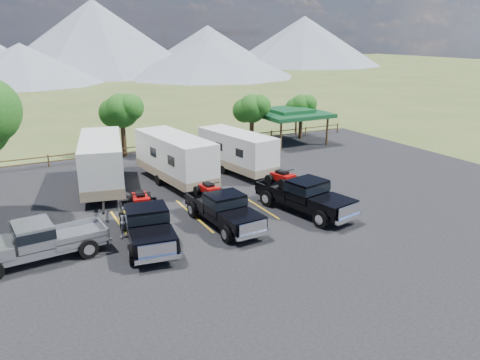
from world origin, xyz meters
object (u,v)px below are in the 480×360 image
trailer_left (102,163)px  trailer_right (237,152)px  pavilion (290,113)px  rig_center (223,208)px  pickup_silver (38,241)px  person_b (127,222)px  rig_left (146,222)px  trailer_center (175,159)px  person_a (157,227)px  rig_right (303,194)px

trailer_left → trailer_right: bearing=8.8°
pavilion → trailer_left: bearing=-162.0°
rig_center → pickup_silver: bearing=176.1°
rig_center → pickup_silver: rig_center is taller
person_b → rig_left: bearing=-68.7°
trailer_right → pickup_silver: bearing=-159.9°
trailer_center → pickup_silver: size_ratio=1.52×
trailer_center → person_a: trailer_center is taller
rig_center → rig_left: bearing=179.1°
rig_center → trailer_center: 8.06m
pickup_silver → person_a: bearing=76.9°
trailer_center → trailer_right: trailer_center is taller
rig_center → pickup_silver: size_ratio=0.98×
trailer_center → pickup_silver: bearing=-146.9°
trailer_center → pickup_silver: trailer_center is taller
rig_left → person_a: bearing=-41.4°
trailer_right → rig_center: bearing=-131.6°
rig_left → pavilion: bearing=47.9°
trailer_left → trailer_center: trailer_left is taller
trailer_center → person_a: (-4.15, -8.63, -0.86)m
rig_right → person_a: 8.78m
pavilion → rig_right: (-9.16, -15.35, -1.70)m
rig_right → pickup_silver: bearing=166.2°
rig_left → person_b: bearing=135.0°
trailer_center → rig_center: bearing=-98.9°
rig_center → person_b: bearing=167.7°
person_b → rig_right: bearing=-22.3°
trailer_center → person_b: (-5.25, -7.21, -0.90)m
rig_right → person_b: size_ratio=4.12×
rig_center → trailer_left: trailer_left is taller
trailer_center → rig_right: bearing=-68.0°
rig_center → trailer_center: (0.29, 8.02, 0.76)m
trailer_left → trailer_right: trailer_left is taller
rig_right → trailer_right: trailer_right is taller
trailer_center → rig_left: bearing=-125.8°
pavilion → pickup_silver: size_ratio=0.99×
trailer_right → person_b: trailer_right is taller
person_a → rig_center: bearing=144.8°
rig_left → trailer_center: size_ratio=0.69×
trailer_right → pickup_silver: size_ratio=1.38×
rig_center → rig_right: bearing=-7.8°
person_a → person_b: person_a is taller
trailer_right → rig_right: bearing=-101.6°
rig_center → person_b: 5.02m
person_a → rig_left: bearing=-94.1°
pavilion → rig_center: (-14.08, -14.95, -1.78)m
pickup_silver → trailer_center: bearing=124.8°
rig_center → trailer_left: bearing=112.9°
pavilion → trailer_center: (-13.79, -6.93, -1.02)m
trailer_center → pavilion: bearing=19.9°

